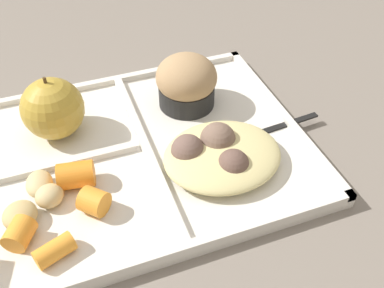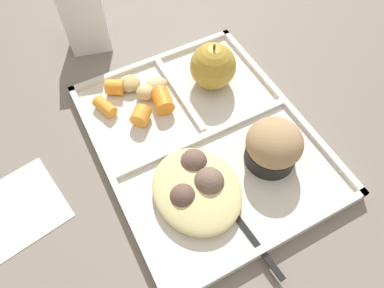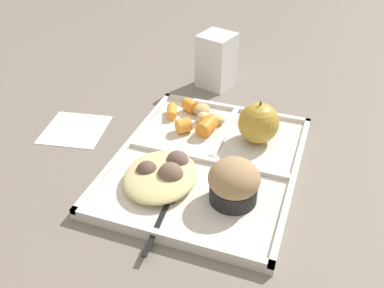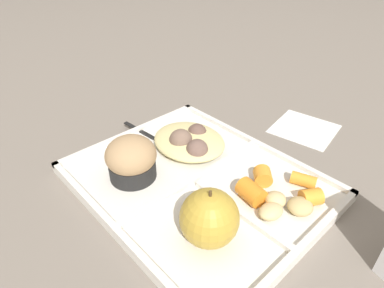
{
  "view_description": "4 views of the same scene",
  "coord_description": "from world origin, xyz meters",
  "px_view_note": "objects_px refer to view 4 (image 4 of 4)",
  "views": [
    {
      "loc": [
        -0.07,
        -0.35,
        0.35
      ],
      "look_at": [
        0.04,
        -0.05,
        0.05
      ],
      "focal_mm": 40.62,
      "sensor_mm": 36.0,
      "label": 1
    },
    {
      "loc": [
        0.24,
        -0.15,
        0.44
      ],
      "look_at": [
        0.02,
        -0.03,
        0.04
      ],
      "focal_mm": 33.27,
      "sensor_mm": 36.0,
      "label": 2
    },
    {
      "loc": [
        0.53,
        0.16,
        0.44
      ],
      "look_at": [
        0.03,
        -0.02,
        0.06
      ],
      "focal_mm": 40.07,
      "sensor_mm": 36.0,
      "label": 3
    },
    {
      "loc": [
        -0.27,
        0.25,
        0.33
      ],
      "look_at": [
        0.03,
        -0.02,
        0.05
      ],
      "focal_mm": 30.31,
      "sensor_mm": 36.0,
      "label": 4
    }
  ],
  "objects_px": {
    "green_apple": "(209,218)",
    "bran_muffin": "(131,159)",
    "lunch_tray": "(197,183)",
    "plastic_fork": "(158,141)"
  },
  "relations": [
    {
      "from": "lunch_tray",
      "to": "plastic_fork",
      "type": "relative_size",
      "value": 2.24
    },
    {
      "from": "plastic_fork",
      "to": "bran_muffin",
      "type": "bearing_deg",
      "value": 120.03
    },
    {
      "from": "green_apple",
      "to": "bran_muffin",
      "type": "bearing_deg",
      "value": 0.0
    },
    {
      "from": "lunch_tray",
      "to": "plastic_fork",
      "type": "xyz_separation_m",
      "value": [
        0.12,
        -0.02,
        0.01
      ]
    },
    {
      "from": "lunch_tray",
      "to": "plastic_fork",
      "type": "bearing_deg",
      "value": -10.3
    },
    {
      "from": "bran_muffin",
      "to": "plastic_fork",
      "type": "distance_m",
      "value": 0.1
    },
    {
      "from": "green_apple",
      "to": "bran_muffin",
      "type": "xyz_separation_m",
      "value": [
        0.16,
        0.0,
        -0.0
      ]
    },
    {
      "from": "lunch_tray",
      "to": "green_apple",
      "type": "relative_size",
      "value": 4.61
    },
    {
      "from": "lunch_tray",
      "to": "green_apple",
      "type": "height_order",
      "value": "green_apple"
    },
    {
      "from": "green_apple",
      "to": "bran_muffin",
      "type": "relative_size",
      "value": 1.03
    }
  ]
}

